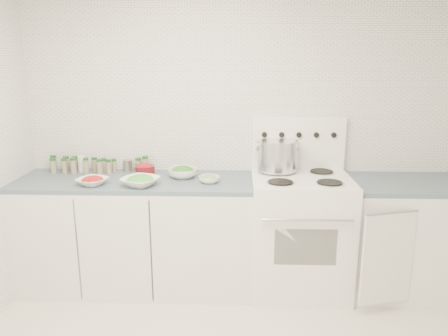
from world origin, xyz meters
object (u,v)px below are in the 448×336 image
at_px(stove, 299,230).
at_px(bowl_tomato, 92,181).
at_px(stock_pot, 277,154).
at_px(bowl_snowpea, 140,181).

xyz_separation_m(stove, bowl_tomato, (-1.58, -0.16, 0.43)).
height_order(stock_pot, bowl_tomato, stock_pot).
xyz_separation_m(stock_pot, bowl_tomato, (-1.40, -0.32, -0.15)).
relative_size(stove, stock_pot, 4.00).
distance_m(bowl_tomato, bowl_snowpea, 0.36).
relative_size(stock_pot, bowl_snowpea, 0.97).
bearing_deg(bowl_snowpea, stove, 7.82).
height_order(stove, stock_pot, stove).
xyz_separation_m(stove, bowl_snowpea, (-1.22, -0.17, 0.44)).
bearing_deg(stove, bowl_snowpea, -172.18).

